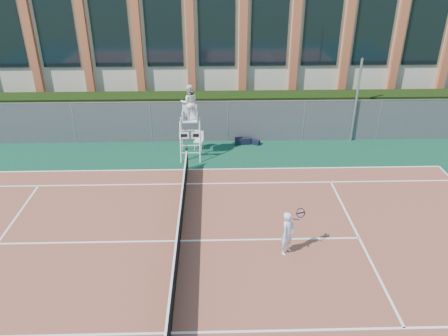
{
  "coord_description": "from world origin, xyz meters",
  "views": [
    {
      "loc": [
        1.22,
        -12.58,
        9.4
      ],
      "look_at": [
        1.65,
        3.0,
        1.37
      ],
      "focal_mm": 35.0,
      "sensor_mm": 36.0,
      "label": 1
    }
  ],
  "objects_px": {
    "steel_pole": "(356,101)",
    "umpire_chair": "(189,104)",
    "tennis_player": "(288,233)",
    "plastic_chair": "(199,138)"
  },
  "relations": [
    {
      "from": "tennis_player",
      "to": "plastic_chair",
      "type": "bearing_deg",
      "value": 110.23
    },
    {
      "from": "plastic_chair",
      "to": "tennis_player",
      "type": "height_order",
      "value": "tennis_player"
    },
    {
      "from": "umpire_chair",
      "to": "plastic_chair",
      "type": "relative_size",
      "value": 3.89
    },
    {
      "from": "steel_pole",
      "to": "tennis_player",
      "type": "distance_m",
      "value": 10.72
    },
    {
      "from": "steel_pole",
      "to": "umpire_chair",
      "type": "height_order",
      "value": "steel_pole"
    },
    {
      "from": "umpire_chair",
      "to": "tennis_player",
      "type": "distance_m",
      "value": 8.74
    },
    {
      "from": "steel_pole",
      "to": "plastic_chair",
      "type": "xyz_separation_m",
      "value": [
        -8.09,
        -0.83,
        -1.64
      ]
    },
    {
      "from": "plastic_chair",
      "to": "umpire_chair",
      "type": "bearing_deg",
      "value": -114.57
    },
    {
      "from": "umpire_chair",
      "to": "plastic_chair",
      "type": "distance_m",
      "value": 2.3
    },
    {
      "from": "tennis_player",
      "to": "umpire_chair",
      "type": "bearing_deg",
      "value": 114.52
    }
  ]
}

